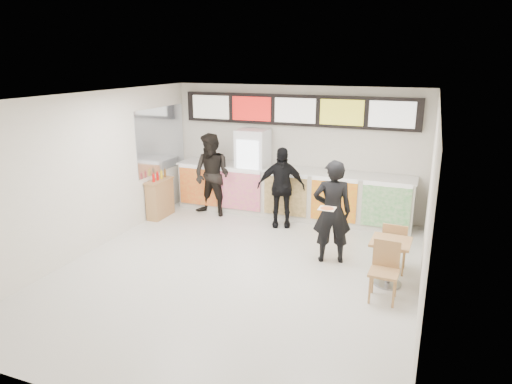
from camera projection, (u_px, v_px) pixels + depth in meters
The scene contains 15 objects.
floor at pixel (238, 271), 7.99m from camera, with size 7.00×7.00×0.00m, color beige.
ceiling at pixel (235, 97), 7.15m from camera, with size 7.00×7.00×0.00m, color white.
wall_back at pixel (296, 151), 10.70m from camera, with size 6.00×6.00×0.00m, color silver.
wall_left at pixel (91, 173), 8.60m from camera, with size 7.00×7.00×0.00m, color silver.
wall_right at pixel (429, 209), 6.53m from camera, with size 7.00×7.00×0.00m, color silver.
service_counter at pixel (290, 193), 10.60m from camera, with size 5.56×0.77×1.14m.
menu_board at pixel (296, 110), 10.36m from camera, with size 5.50×0.14×0.70m.
drinks_fridge at pixel (253, 172), 10.82m from camera, with size 0.70×0.67×2.00m.
mirror_panel at pixel (161, 139), 10.72m from camera, with size 0.01×2.00×1.50m, color #B2B7BF.
customer_main at pixel (332, 212), 8.14m from camera, with size 0.69×0.45×1.90m, color black.
customer_left at pixel (212, 175), 10.60m from camera, with size 0.94×0.74×1.94m, color black.
customer_mid at pixel (281, 187), 9.93m from camera, with size 1.04×0.43×1.77m, color black.
pizza_slice at pixel (327, 208), 7.68m from camera, with size 0.36×0.36×0.02m.
cafe_table at pixel (390, 254), 7.37m from camera, with size 0.65×1.58×0.92m.
condiment_ledge at pixel (160, 198), 10.62m from camera, with size 0.32×0.80×1.07m.
Camera 1 is at (2.92, -6.68, 3.57)m, focal length 32.00 mm.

